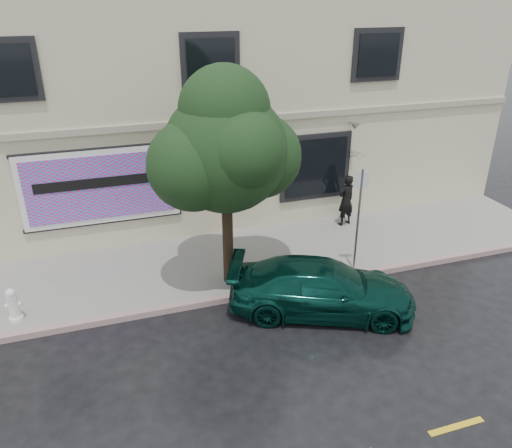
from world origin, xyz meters
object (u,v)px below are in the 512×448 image
object	(u,v)px
fire_hydrant	(13,305)
pedestrian	(346,200)
car	(322,288)
street_tree	(225,152)

from	to	relation	value
fire_hydrant	pedestrian	bearing A→B (deg)	31.11
pedestrian	fire_hydrant	size ratio (longest dim) A/B	2.04
car	street_tree	size ratio (longest dim) A/B	0.88
pedestrian	street_tree	distance (m)	5.52
pedestrian	fire_hydrant	xyz separation A→B (m)	(-9.41, -2.29, -0.43)
car	street_tree	distance (m)	3.87
car	fire_hydrant	xyz separation A→B (m)	(-6.80, 1.61, -0.08)
street_tree	fire_hydrant	size ratio (longest dim) A/B	6.02
car	pedestrian	distance (m)	4.70
pedestrian	fire_hydrant	world-z (taller)	pedestrian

